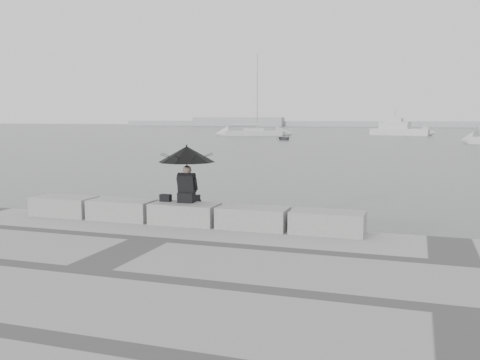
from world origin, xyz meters
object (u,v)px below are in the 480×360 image
(dinghy, at_px, (284,138))
(seated_person, at_px, (187,159))
(motor_cruiser, at_px, (400,130))
(sailboat_left, at_px, (253,133))

(dinghy, bearing_deg, seated_person, -113.05)
(motor_cruiser, height_order, dinghy, motor_cruiser)
(sailboat_left, distance_m, motor_cruiser, 24.27)
(sailboat_left, distance_m, dinghy, 15.59)
(sailboat_left, bearing_deg, motor_cruiser, 3.93)
(sailboat_left, height_order, motor_cruiser, sailboat_left)
(motor_cruiser, bearing_deg, dinghy, -107.37)
(motor_cruiser, distance_m, dinghy, 26.86)
(sailboat_left, xyz_separation_m, dinghy, (8.27, -13.22, -0.26))
(motor_cruiser, bearing_deg, sailboat_left, -142.42)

